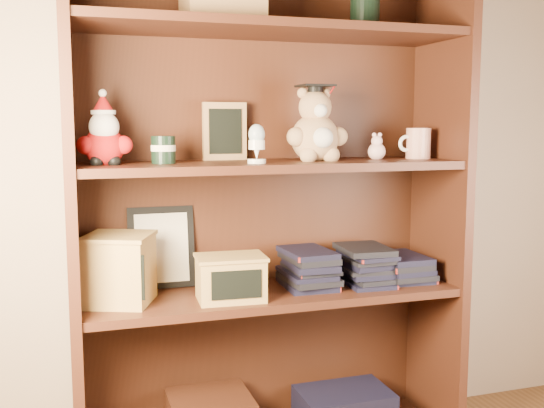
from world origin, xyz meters
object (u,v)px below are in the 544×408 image
Objects in this scene: teacher_mug at (418,143)px; bookcase at (266,215)px; grad_teddy_bear at (316,131)px; treats_box at (119,269)px.

bookcase is at bearing 174.22° from teacher_mug.
teacher_mug is at bearing -5.78° from bookcase.
bookcase is 0.55m from teacher_mug.
bookcase is 0.30m from grad_teddy_bear.
bookcase is at bearing 6.42° from treats_box.
teacher_mug is (0.50, -0.05, 0.22)m from bookcase.
grad_teddy_bear is (0.14, -0.06, 0.26)m from bookcase.
grad_teddy_bear is at bearing -178.85° from teacher_mug.
teacher_mug is (0.36, 0.01, -0.04)m from grad_teddy_bear.
grad_teddy_bear reaches higher than treats_box.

